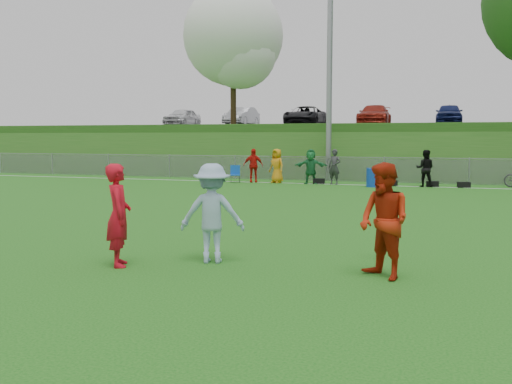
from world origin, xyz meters
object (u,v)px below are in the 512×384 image
at_px(player_blue, 212,213).
at_px(recycling_bin, 373,178).
at_px(player_red_left, 119,215).
at_px(frisbee, 384,203).
at_px(player_red_center, 384,221).

xyz_separation_m(player_blue, recycling_bin, (0.79, 16.87, -0.47)).
bearing_deg(player_red_left, player_blue, -92.40).
bearing_deg(frisbee, player_red_center, -83.42).
height_order(player_red_center, player_blue, player_red_center).
xyz_separation_m(player_red_left, frisbee, (4.38, 1.94, 0.16)).
height_order(player_red_left, player_red_center, player_red_center).
height_order(player_red_left, recycling_bin, player_red_left).
relative_size(frisbee, recycling_bin, 0.32).
xyz_separation_m(player_blue, frisbee, (2.93, 1.13, 0.17)).
height_order(player_blue, recycling_bin, player_blue).
relative_size(player_red_center, player_blue, 1.04).
bearing_deg(player_red_center, frisbee, 139.38).
bearing_deg(player_red_center, player_blue, -141.42).
distance_m(player_red_center, player_blue, 3.10).
relative_size(player_red_left, player_red_center, 0.97).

